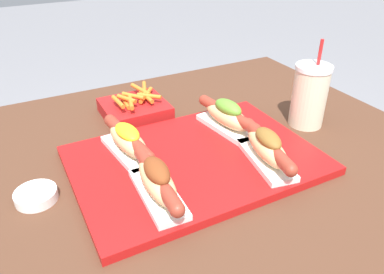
% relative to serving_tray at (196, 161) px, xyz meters
% --- Properties ---
extents(patio_table, '(1.02, 0.99, 0.75)m').
position_rel_serving_tray_xyz_m(patio_table, '(0.06, 0.00, -0.39)').
color(patio_table, '#4C2D1E').
rests_on(patio_table, ground_plane).
extents(serving_tray, '(0.50, 0.35, 0.02)m').
position_rel_serving_tray_xyz_m(serving_tray, '(0.00, 0.00, 0.00)').
color(serving_tray, '#B71414').
rests_on(serving_tray, patio_table).
extents(hot_dog_0, '(0.07, 0.21, 0.07)m').
position_rel_serving_tray_xyz_m(hot_dog_0, '(-0.12, -0.08, 0.04)').
color(hot_dog_0, white).
rests_on(hot_dog_0, serving_tray).
extents(hot_dog_1, '(0.09, 0.21, 0.07)m').
position_rel_serving_tray_xyz_m(hot_dog_1, '(0.12, -0.08, 0.04)').
color(hot_dog_1, white).
rests_on(hot_dog_1, serving_tray).
extents(hot_dog_2, '(0.08, 0.21, 0.07)m').
position_rel_serving_tray_xyz_m(hot_dog_2, '(-0.12, 0.08, 0.04)').
color(hot_dog_2, white).
rests_on(hot_dog_2, serving_tray).
extents(hot_dog_3, '(0.08, 0.21, 0.07)m').
position_rel_serving_tray_xyz_m(hot_dog_3, '(0.12, 0.07, 0.04)').
color(hot_dog_3, white).
rests_on(hot_dog_3, serving_tray).
extents(sauce_bowl, '(0.08, 0.08, 0.02)m').
position_rel_serving_tray_xyz_m(sauce_bowl, '(-0.32, 0.04, 0.00)').
color(sauce_bowl, white).
rests_on(sauce_bowl, patio_table).
extents(drink_cup, '(0.09, 0.09, 0.21)m').
position_rel_serving_tray_xyz_m(drink_cup, '(0.33, 0.03, 0.07)').
color(drink_cup, beige).
rests_on(drink_cup, patio_table).
extents(fries_basket, '(0.16, 0.15, 0.06)m').
position_rel_serving_tray_xyz_m(fries_basket, '(-0.03, 0.28, 0.01)').
color(fries_basket, '#B21919').
rests_on(fries_basket, patio_table).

